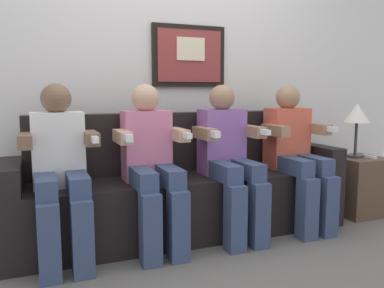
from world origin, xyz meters
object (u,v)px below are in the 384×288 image
Objects in this scene: person_leftmost at (60,166)px; person_left_center at (151,160)px; person_right_center at (229,155)px; person_rightmost at (296,151)px; couch at (183,193)px; table_lamp at (357,116)px; spare_remote_on_table at (370,157)px; side_table_right at (358,186)px.

person_leftmost and person_left_center have the same top height.
person_right_center is 0.58m from person_rightmost.
person_right_center reaches higher than couch.
person_rightmost reaches higher than table_lamp.
couch reaches higher than spare_remote_on_table.
side_table_right is at bearing 1.42° from person_leftmost.
person_leftmost is 1.74m from person_rightmost.
side_table_right is (1.59, -0.11, -0.06)m from couch.
couch is 0.45m from person_right_center.
couch is 5.37× the size of table_lamp.
spare_remote_on_table is (1.93, 0.01, -0.10)m from person_left_center.
person_rightmost is 2.22× the size of side_table_right.
person_rightmost reaches higher than side_table_right.
couch is at bearing 176.12° from side_table_right.
person_left_center is 1.93m from spare_remote_on_table.
person_left_center is at bearing -179.83° from spare_remote_on_table.
person_right_center reaches higher than side_table_right.
couch is at bearing 174.31° from spare_remote_on_table.
side_table_right is 1.09× the size of table_lamp.
person_left_center is at bearing -179.98° from person_rightmost.
couch is 4.94× the size of side_table_right.
person_right_center is (1.16, -0.00, 0.00)m from person_leftmost.
side_table_right is at bearing -3.88° from couch.
person_rightmost reaches higher than spare_remote_on_table.
person_right_center is (0.29, -0.17, 0.29)m from couch.
person_left_center is 1.00× the size of person_right_center.
side_table_right is (2.46, 0.06, -0.36)m from person_leftmost.
person_right_center is at bearing -30.19° from couch.
spare_remote_on_table is (1.35, 0.01, -0.10)m from person_right_center.
spare_remote_on_table is (0.05, -0.06, 0.26)m from side_table_right.
person_left_center is at bearing -149.82° from couch.
person_leftmost and person_right_center have the same top height.
person_leftmost is 1.00× the size of person_right_center.
person_leftmost is 2.51m from spare_remote_on_table.
table_lamp is (-0.04, 0.02, 0.61)m from side_table_right.
person_left_center reaches higher than side_table_right.
person_rightmost is 0.77m from spare_remote_on_table.
person_rightmost is 8.54× the size of spare_remote_on_table.
person_rightmost reaches higher than couch.
person_right_center is 1.00× the size of person_rightmost.
person_left_center and person_right_center have the same top height.
side_table_right is 0.61m from table_lamp.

